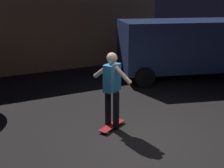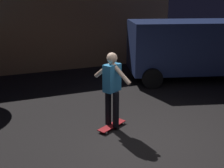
# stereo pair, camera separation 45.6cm
# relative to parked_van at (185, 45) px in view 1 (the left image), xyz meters

# --- Properties ---
(ground_plane) EXTENTS (28.00, 28.00, 0.00)m
(ground_plane) POSITION_rel_parked_van_xyz_m (-3.93, -3.48, -1.16)
(ground_plane) COLOR black
(low_building) EXTENTS (12.04, 3.42, 3.39)m
(low_building) POSITION_rel_parked_van_xyz_m (-5.40, 4.58, 0.53)
(low_building) COLOR tan
(low_building) RESTS_ON ground_plane
(parked_van) EXTENTS (4.95, 3.28, 2.03)m
(parked_van) POSITION_rel_parked_van_xyz_m (0.00, 0.00, 0.00)
(parked_van) COLOR navy
(parked_van) RESTS_ON ground_plane
(skateboard_ridden) EXTENTS (0.78, 0.55, 0.07)m
(skateboard_ridden) POSITION_rel_parked_van_xyz_m (-4.20, -2.58, -1.11)
(skateboard_ridden) COLOR #AD1E23
(skateboard_ridden) RESTS_ON ground_plane
(skater) EXTENTS (0.55, 0.90, 1.67)m
(skater) POSITION_rel_parked_van_xyz_m (-4.20, -2.58, -0.12)
(skater) COLOR black
(skater) RESTS_ON skateboard_ridden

